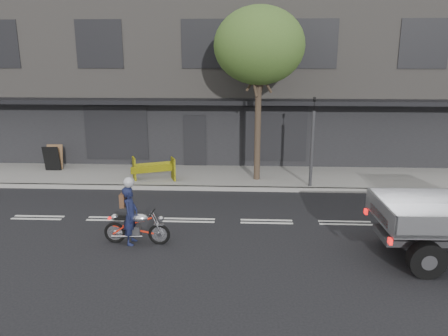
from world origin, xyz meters
TOP-DOWN VIEW (x-y plane):
  - ground at (0.00, 0.00)m, footprint 80.00×80.00m
  - sidewalk at (0.00, 4.70)m, footprint 32.00×3.20m
  - kerb at (0.00, 3.10)m, footprint 32.00×0.20m
  - building_main at (0.00, 11.30)m, footprint 26.00×10.00m
  - street_tree at (2.20, 4.20)m, footprint 3.40×3.40m
  - traffic_light_pole at (4.20, 3.35)m, footprint 0.12×0.12m
  - motorcycle at (-1.20, -1.74)m, footprint 1.83×0.53m
  - rider at (-1.35, -1.74)m, footprint 0.41×0.60m
  - construction_barrier at (-1.89, 3.68)m, footprint 1.80×1.25m
  - sandwich_board at (-6.49, 5.04)m, footprint 0.69×0.47m

SIDE VIEW (x-z plane):
  - ground at x=0.00m, z-range 0.00..0.00m
  - sidewalk at x=0.00m, z-range 0.00..0.15m
  - kerb at x=0.00m, z-range 0.00..0.15m
  - motorcycle at x=-1.20m, z-range 0.01..0.96m
  - construction_barrier at x=-1.89m, z-range 0.15..1.09m
  - sandwich_board at x=-6.49m, z-range 0.15..1.22m
  - rider at x=-1.35m, z-range 0.00..1.60m
  - traffic_light_pole at x=4.20m, z-range -0.10..3.40m
  - building_main at x=0.00m, z-range 0.00..8.00m
  - street_tree at x=2.20m, z-range 1.90..8.65m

